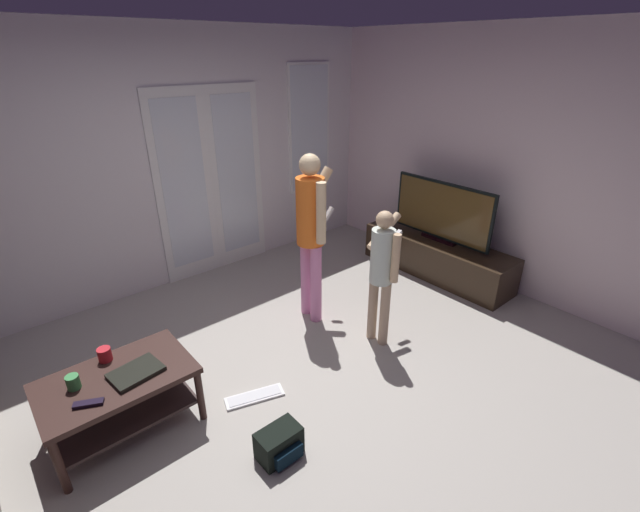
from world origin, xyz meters
TOP-DOWN VIEW (x-y plane):
  - ground_plane at (0.00, 0.00)m, footprint 5.71×4.66m
  - wall_back_with_doors at (0.11, 2.29)m, footprint 5.71×0.09m
  - wall_right_plain at (2.83, 0.00)m, footprint 0.06×4.66m
  - coffee_table at (-1.04, 0.46)m, footprint 0.94×0.59m
  - tv_stand at (2.48, 0.46)m, footprint 0.49×1.77m
  - flat_screen_tv at (2.48, 0.46)m, footprint 0.08×1.21m
  - person_adult at (0.83, 0.72)m, footprint 0.52×0.43m
  - person_child at (1.03, 0.03)m, footprint 0.52×0.36m
  - backpack at (-0.37, -0.41)m, footprint 0.28×0.21m
  - loose_keyboard at (-0.22, 0.13)m, footprint 0.46×0.26m
  - laptop_closed at (-0.93, 0.40)m, footprint 0.34×0.27m
  - cup_near_edge at (-1.03, 0.67)m, footprint 0.09×0.09m
  - cup_by_laptop at (-1.27, 0.52)m, footprint 0.08×0.08m
  - tv_remote_black at (-1.24, 0.30)m, footprint 0.17×0.12m

SIDE VIEW (x-z plane):
  - ground_plane at x=0.00m, z-range -0.02..0.00m
  - loose_keyboard at x=-0.22m, z-range 0.00..0.02m
  - backpack at x=-0.37m, z-range 0.00..0.20m
  - tv_stand at x=2.48m, z-range 0.00..0.42m
  - coffee_table at x=-1.04m, z-range 0.10..0.55m
  - tv_remote_black at x=-1.24m, z-range 0.45..0.47m
  - laptop_closed at x=-0.93m, z-range 0.45..0.48m
  - cup_by_laptop at x=-1.27m, z-range 0.45..0.54m
  - cup_near_edge at x=-1.03m, z-range 0.45..0.55m
  - person_child at x=1.03m, z-range 0.12..1.35m
  - flat_screen_tv at x=2.48m, z-range 0.42..1.10m
  - person_adult at x=0.83m, z-range 0.16..1.75m
  - wall_back_with_doors at x=0.11m, z-range -0.03..2.62m
  - wall_right_plain at x=2.83m, z-range 0.00..2.62m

